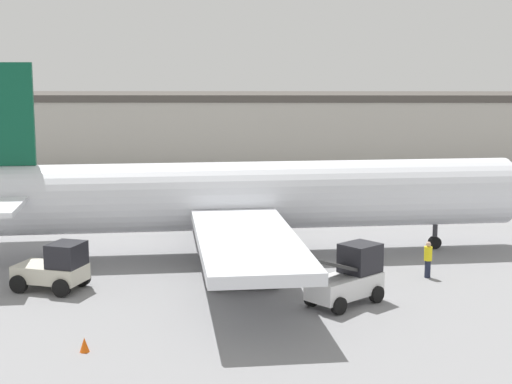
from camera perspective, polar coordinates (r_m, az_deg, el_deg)
name	(u,v)px	position (r m, az deg, el deg)	size (l,w,h in m)	color
ground_plane	(256,254)	(43.48, 0.00, -4.52)	(400.00, 400.00, 0.00)	gray
terminal_building	(135,129)	(81.89, -8.76, 4.52)	(85.89, 11.84, 7.47)	#ADA89E
airplane	(240,198)	(42.74, -1.20, -0.45)	(35.68, 30.20, 10.47)	silver
ground_crew_worker	(428,258)	(39.43, 12.40, -4.74)	(0.40, 0.40, 1.80)	#1E2338
baggage_tug	(56,268)	(37.57, -14.37, -5.35)	(3.55, 2.88, 2.28)	beige
belt_loader_truck	(349,277)	(34.69, 6.81, -6.14)	(3.65, 3.56, 2.56)	silver
safety_cone_near	(84,345)	(29.72, -12.37, -10.79)	(0.36, 0.36, 0.55)	#EF590F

